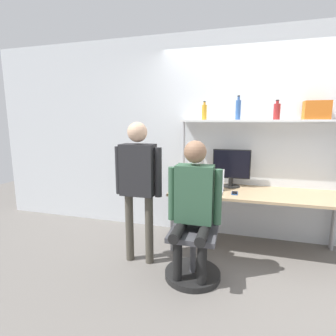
# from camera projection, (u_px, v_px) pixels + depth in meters

# --- Properties ---
(ground_plane) EXTENTS (12.00, 12.00, 0.00)m
(ground_plane) POSITION_uv_depth(u_px,v_px,m) (253.00, 265.00, 2.88)
(ground_plane) COLOR slate
(wall_back) EXTENTS (8.00, 0.06, 2.70)m
(wall_back) POSITION_uv_depth(u_px,v_px,m) (257.00, 138.00, 3.38)
(wall_back) COLOR silver
(wall_back) RESTS_ON ground_plane
(desk) EXTENTS (2.01, 0.72, 0.72)m
(desk) POSITION_uv_depth(u_px,v_px,m) (255.00, 198.00, 3.13)
(desk) COLOR tan
(desk) RESTS_ON ground_plane
(shelf_unit) EXTENTS (1.91, 0.24, 1.58)m
(shelf_unit) POSITION_uv_depth(u_px,v_px,m) (258.00, 138.00, 3.23)
(shelf_unit) COLOR white
(shelf_unit) RESTS_ON ground_plane
(monitor) EXTENTS (0.47, 0.23, 0.48)m
(monitor) POSITION_uv_depth(u_px,v_px,m) (231.00, 167.00, 3.36)
(monitor) COLOR black
(monitor) RESTS_ON desk
(laptop) EXTENTS (0.30, 0.26, 0.26)m
(laptop) POSITION_uv_depth(u_px,v_px,m) (211.00, 185.00, 3.18)
(laptop) COLOR #BCBCC1
(laptop) RESTS_ON desk
(cell_phone) EXTENTS (0.07, 0.15, 0.01)m
(cell_phone) POSITION_uv_depth(u_px,v_px,m) (235.00, 193.00, 3.07)
(cell_phone) COLOR #264C8C
(cell_phone) RESTS_ON desk
(office_chair) EXTENTS (0.56, 0.56, 0.94)m
(office_chair) POSITION_uv_depth(u_px,v_px,m) (194.00, 248.00, 2.65)
(office_chair) COLOR black
(office_chair) RESTS_ON ground_plane
(person_seated) EXTENTS (0.53, 0.47, 1.38)m
(person_seated) POSITION_uv_depth(u_px,v_px,m) (194.00, 200.00, 2.51)
(person_seated) COLOR black
(person_seated) RESTS_ON ground_plane
(person_standing) EXTENTS (0.53, 0.21, 1.55)m
(person_standing) POSITION_uv_depth(u_px,v_px,m) (138.00, 176.00, 2.80)
(person_standing) COLOR #4C473D
(person_standing) RESTS_ON ground_plane
(bottle_red) EXTENTS (0.08, 0.08, 0.23)m
(bottle_red) POSITION_uv_depth(u_px,v_px,m) (277.00, 111.00, 3.12)
(bottle_red) COLOR maroon
(bottle_red) RESTS_ON shelf_unit
(bottle_blue) EXTENTS (0.06, 0.06, 0.29)m
(bottle_blue) POSITION_uv_depth(u_px,v_px,m) (238.00, 109.00, 3.24)
(bottle_blue) COLOR #335999
(bottle_blue) RESTS_ON shelf_unit
(bottle_amber) EXTENTS (0.06, 0.06, 0.23)m
(bottle_amber) POSITION_uv_depth(u_px,v_px,m) (204.00, 112.00, 3.36)
(bottle_amber) COLOR gold
(bottle_amber) RESTS_ON shelf_unit
(storage_box) EXTENTS (0.27, 0.19, 0.21)m
(storage_box) POSITION_uv_depth(u_px,v_px,m) (316.00, 110.00, 3.00)
(storage_box) COLOR #D1661E
(storage_box) RESTS_ON shelf_unit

